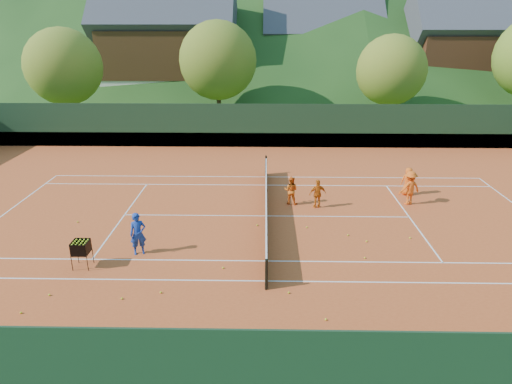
{
  "coord_description": "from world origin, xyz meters",
  "views": [
    {
      "loc": [
        -0.08,
        -18.8,
        8.21
      ],
      "look_at": [
        -0.45,
        0.0,
        1.17
      ],
      "focal_mm": 32.0,
      "sensor_mm": 36.0,
      "label": 1
    }
  ],
  "objects_px": {
    "student_b": "(318,194)",
    "ball_hopper": "(81,248)",
    "student_c": "(408,181)",
    "coach": "(138,234)",
    "chalet_right": "(463,52)",
    "chalet_left": "(169,48)",
    "student_a": "(291,190)",
    "student_d": "(410,188)",
    "tennis_net": "(266,206)",
    "chalet_mid": "(320,52)"
  },
  "relations": [
    {
      "from": "chalet_right",
      "to": "student_c",
      "type": "bearing_deg",
      "value": -115.43
    },
    {
      "from": "student_d",
      "to": "student_a",
      "type": "bearing_deg",
      "value": -17.97
    },
    {
      "from": "student_a",
      "to": "ball_hopper",
      "type": "relative_size",
      "value": 1.36
    },
    {
      "from": "student_a",
      "to": "coach",
      "type": "bearing_deg",
      "value": 55.92
    },
    {
      "from": "student_a",
      "to": "tennis_net",
      "type": "distance_m",
      "value": 1.91
    },
    {
      "from": "student_b",
      "to": "student_c",
      "type": "distance_m",
      "value": 5.01
    },
    {
      "from": "coach",
      "to": "student_d",
      "type": "xyz_separation_m",
      "value": [
        11.55,
        5.2,
        0.01
      ]
    },
    {
      "from": "chalet_mid",
      "to": "student_b",
      "type": "bearing_deg",
      "value": -96.25
    },
    {
      "from": "chalet_left",
      "to": "chalet_mid",
      "type": "xyz_separation_m",
      "value": [
        16.0,
        4.0,
        -0.66
      ]
    },
    {
      "from": "coach",
      "to": "ball_hopper",
      "type": "relative_size",
      "value": 1.63
    },
    {
      "from": "coach",
      "to": "chalet_right",
      "type": "relative_size",
      "value": 0.14
    },
    {
      "from": "student_c",
      "to": "ball_hopper",
      "type": "relative_size",
      "value": 1.42
    },
    {
      "from": "tennis_net",
      "to": "chalet_mid",
      "type": "xyz_separation_m",
      "value": [
        6.0,
        34.0,
        4.47
      ]
    },
    {
      "from": "student_d",
      "to": "tennis_net",
      "type": "distance_m",
      "value": 6.98
    },
    {
      "from": "student_b",
      "to": "student_c",
      "type": "bearing_deg",
      "value": -170.85
    },
    {
      "from": "tennis_net",
      "to": "chalet_left",
      "type": "bearing_deg",
      "value": 108.43
    },
    {
      "from": "student_b",
      "to": "chalet_left",
      "type": "bearing_deg",
      "value": -78.34
    },
    {
      "from": "chalet_left",
      "to": "coach",
      "type": "bearing_deg",
      "value": -81.15
    },
    {
      "from": "coach",
      "to": "student_c",
      "type": "xyz_separation_m",
      "value": [
        11.84,
        6.45,
        -0.1
      ]
    },
    {
      "from": "student_d",
      "to": "ball_hopper",
      "type": "distance_m",
      "value": 14.69
    },
    {
      "from": "coach",
      "to": "chalet_right",
      "type": "bearing_deg",
      "value": 31.95
    },
    {
      "from": "student_a",
      "to": "student_c",
      "type": "relative_size",
      "value": 0.96
    },
    {
      "from": "student_c",
      "to": "ball_hopper",
      "type": "distance_m",
      "value": 15.52
    },
    {
      "from": "student_b",
      "to": "chalet_mid",
      "type": "bearing_deg",
      "value": -107.78
    },
    {
      "from": "student_a",
      "to": "tennis_net",
      "type": "bearing_deg",
      "value": 67.06
    },
    {
      "from": "student_b",
      "to": "student_d",
      "type": "height_order",
      "value": "student_d"
    },
    {
      "from": "student_a",
      "to": "student_c",
      "type": "height_order",
      "value": "student_c"
    },
    {
      "from": "student_b",
      "to": "ball_hopper",
      "type": "height_order",
      "value": "student_b"
    },
    {
      "from": "student_a",
      "to": "student_d",
      "type": "height_order",
      "value": "student_d"
    },
    {
      "from": "student_b",
      "to": "chalet_left",
      "type": "height_order",
      "value": "chalet_left"
    },
    {
      "from": "student_b",
      "to": "coach",
      "type": "bearing_deg",
      "value": 21.66
    },
    {
      "from": "student_a",
      "to": "tennis_net",
      "type": "relative_size",
      "value": 0.11
    },
    {
      "from": "chalet_mid",
      "to": "chalet_right",
      "type": "relative_size",
      "value": 1.06
    },
    {
      "from": "ball_hopper",
      "to": "student_b",
      "type": "bearing_deg",
      "value": 32.68
    },
    {
      "from": "student_d",
      "to": "tennis_net",
      "type": "xyz_separation_m",
      "value": [
        -6.79,
        -1.58,
        -0.32
      ]
    },
    {
      "from": "chalet_left",
      "to": "ball_hopper",
      "type": "bearing_deg",
      "value": -84.25
    },
    {
      "from": "coach",
      "to": "chalet_left",
      "type": "relative_size",
      "value": 0.12
    },
    {
      "from": "student_b",
      "to": "ball_hopper",
      "type": "bearing_deg",
      "value": 21.15
    },
    {
      "from": "student_a",
      "to": "chalet_left",
      "type": "bearing_deg",
      "value": -53.43
    },
    {
      "from": "student_b",
      "to": "tennis_net",
      "type": "bearing_deg",
      "value": 12.39
    },
    {
      "from": "student_b",
      "to": "tennis_net",
      "type": "distance_m",
      "value": 2.63
    },
    {
      "from": "student_a",
      "to": "student_d",
      "type": "bearing_deg",
      "value": -163.98
    },
    {
      "from": "tennis_net",
      "to": "ball_hopper",
      "type": "bearing_deg",
      "value": -144.46
    },
    {
      "from": "ball_hopper",
      "to": "tennis_net",
      "type": "bearing_deg",
      "value": 35.54
    },
    {
      "from": "coach",
      "to": "student_a",
      "type": "relative_size",
      "value": 1.2
    },
    {
      "from": "coach",
      "to": "tennis_net",
      "type": "xyz_separation_m",
      "value": [
        4.76,
        3.62,
        -0.31
      ]
    },
    {
      "from": "coach",
      "to": "ball_hopper",
      "type": "bearing_deg",
      "value": -171.16
    },
    {
      "from": "coach",
      "to": "student_a",
      "type": "distance_m",
      "value": 7.84
    },
    {
      "from": "student_d",
      "to": "chalet_mid",
      "type": "distance_m",
      "value": 32.69
    },
    {
      "from": "student_d",
      "to": "tennis_net",
      "type": "relative_size",
      "value": 0.14
    }
  ]
}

